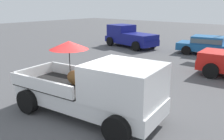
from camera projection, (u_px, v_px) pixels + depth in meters
ground_plane at (87, 114)px, 7.97m from camera, size 80.00×80.00×0.00m
pickup_truck_main at (98, 89)px, 7.49m from camera, size 5.27×2.85×2.35m
pickup_truck_far at (129, 36)px, 20.28m from camera, size 5.03×2.79×1.80m
parked_sedan_near at (208, 44)px, 17.08m from camera, size 4.54×2.54×1.33m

